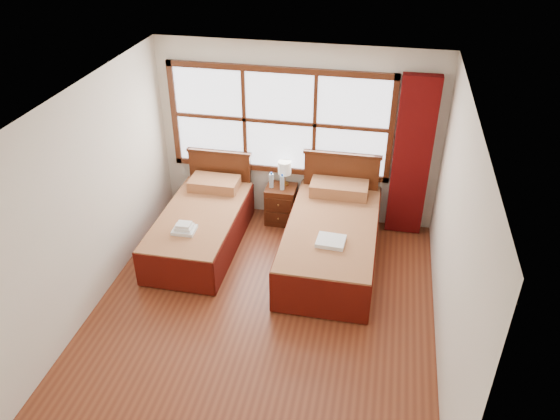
# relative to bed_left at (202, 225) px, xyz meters

# --- Properties ---
(floor) EXTENTS (4.50, 4.50, 0.00)m
(floor) POSITION_rel_bed_left_xyz_m (1.14, -1.20, -0.31)
(floor) COLOR brown
(floor) RESTS_ON ground
(ceiling) EXTENTS (4.50, 4.50, 0.00)m
(ceiling) POSITION_rel_bed_left_xyz_m (1.14, -1.20, 2.29)
(ceiling) COLOR white
(ceiling) RESTS_ON wall_back
(wall_back) EXTENTS (4.00, 0.00, 4.00)m
(wall_back) POSITION_rel_bed_left_xyz_m (1.14, 1.05, 0.99)
(wall_back) COLOR silver
(wall_back) RESTS_ON floor
(wall_left) EXTENTS (0.00, 4.50, 4.50)m
(wall_left) POSITION_rel_bed_left_xyz_m (-0.86, -1.20, 0.99)
(wall_left) COLOR silver
(wall_left) RESTS_ON floor
(wall_right) EXTENTS (0.00, 4.50, 4.50)m
(wall_right) POSITION_rel_bed_left_xyz_m (3.14, -1.20, 0.99)
(wall_right) COLOR silver
(wall_right) RESTS_ON floor
(window) EXTENTS (3.16, 0.06, 1.56)m
(window) POSITION_rel_bed_left_xyz_m (0.89, 1.01, 1.19)
(window) COLOR white
(window) RESTS_ON wall_back
(curtain) EXTENTS (0.50, 0.16, 2.30)m
(curtain) POSITION_rel_bed_left_xyz_m (2.74, 0.91, 0.86)
(curtain) COLOR #580808
(curtain) RESTS_ON wall_back
(bed_left) EXTENTS (1.03, 2.05, 1.00)m
(bed_left) POSITION_rel_bed_left_xyz_m (0.00, 0.00, 0.00)
(bed_left) COLOR #411C0D
(bed_left) RESTS_ON floor
(bed_right) EXTENTS (1.17, 2.26, 1.14)m
(bed_right) POSITION_rel_bed_left_xyz_m (1.80, -0.00, 0.04)
(bed_right) COLOR #411C0D
(bed_right) RESTS_ON floor
(nightstand) EXTENTS (0.43, 0.43, 0.58)m
(nightstand) POSITION_rel_bed_left_xyz_m (0.96, 0.80, -0.02)
(nightstand) COLOR #4E2311
(nightstand) RESTS_ON floor
(towels_left) EXTENTS (0.29, 0.26, 0.12)m
(towels_left) POSITION_rel_bed_left_xyz_m (-0.04, -0.50, 0.28)
(towels_left) COLOR white
(towels_left) RESTS_ON bed_left
(towels_right) EXTENTS (0.36, 0.32, 0.05)m
(towels_right) POSITION_rel_bed_left_xyz_m (1.84, -0.49, 0.33)
(towels_right) COLOR white
(towels_right) RESTS_ON bed_right
(lamp) EXTENTS (0.19, 0.19, 0.37)m
(lamp) POSITION_rel_bed_left_xyz_m (0.99, 0.90, 0.53)
(lamp) COLOR gold
(lamp) RESTS_ON nightstand
(bottle_near) EXTENTS (0.06, 0.06, 0.24)m
(bottle_near) POSITION_rel_bed_left_xyz_m (0.82, 0.78, 0.38)
(bottle_near) COLOR silver
(bottle_near) RESTS_ON nightstand
(bottle_far) EXTENTS (0.06, 0.06, 0.25)m
(bottle_far) POSITION_rel_bed_left_xyz_m (0.99, 0.75, 0.38)
(bottle_far) COLOR silver
(bottle_far) RESTS_ON nightstand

